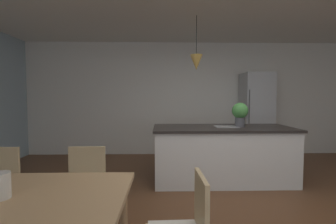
{
  "coord_description": "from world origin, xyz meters",
  "views": [
    {
      "loc": [
        -0.79,
        -2.76,
        1.39
      ],
      "look_at": [
        -0.71,
        0.57,
        1.19
      ],
      "focal_mm": 26.32,
      "sensor_mm": 36.0,
      "label": 1
    }
  ],
  "objects_px": {
    "chair_far_right": "(84,188)",
    "vase_on_dining_table": "(0,186)",
    "potted_plant_on_island": "(240,113)",
    "kitchen_island": "(222,153)",
    "refrigerator": "(256,115)"
  },
  "relations": [
    {
      "from": "chair_far_right",
      "to": "vase_on_dining_table",
      "type": "bearing_deg",
      "value": -104.38
    },
    {
      "from": "chair_far_right",
      "to": "potted_plant_on_island",
      "type": "bearing_deg",
      "value": 37.03
    },
    {
      "from": "kitchen_island",
      "to": "refrigerator",
      "type": "relative_size",
      "value": 1.17
    },
    {
      "from": "chair_far_right",
      "to": "refrigerator",
      "type": "height_order",
      "value": "refrigerator"
    },
    {
      "from": "refrigerator",
      "to": "vase_on_dining_table",
      "type": "relative_size",
      "value": 11.71
    },
    {
      "from": "chair_far_right",
      "to": "refrigerator",
      "type": "xyz_separation_m",
      "value": [
        2.96,
        3.18,
        0.5
      ]
    },
    {
      "from": "kitchen_island",
      "to": "vase_on_dining_table",
      "type": "xyz_separation_m",
      "value": [
        -2.02,
        -2.46,
        0.37
      ]
    },
    {
      "from": "chair_far_right",
      "to": "potted_plant_on_island",
      "type": "distance_m",
      "value": 2.68
    },
    {
      "from": "kitchen_island",
      "to": "refrigerator",
      "type": "bearing_deg",
      "value": 53.96
    },
    {
      "from": "kitchen_island",
      "to": "potted_plant_on_island",
      "type": "bearing_deg",
      "value": 0.0
    },
    {
      "from": "chair_far_right",
      "to": "refrigerator",
      "type": "relative_size",
      "value": 0.45
    },
    {
      "from": "chair_far_right",
      "to": "refrigerator",
      "type": "distance_m",
      "value": 4.37
    },
    {
      "from": "refrigerator",
      "to": "potted_plant_on_island",
      "type": "relative_size",
      "value": 4.86
    },
    {
      "from": "vase_on_dining_table",
      "to": "refrigerator",
      "type": "bearing_deg",
      "value": 51.95
    },
    {
      "from": "potted_plant_on_island",
      "to": "vase_on_dining_table",
      "type": "relative_size",
      "value": 2.41
    }
  ]
}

